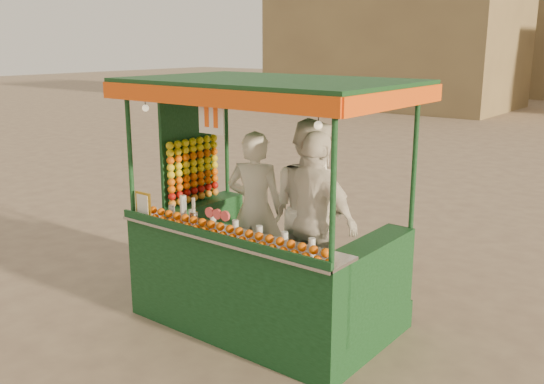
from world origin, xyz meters
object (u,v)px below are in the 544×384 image
Objects in this scene: vendor_right at (316,220)px; juice_cart at (256,248)px; vendor_middle at (310,208)px; vendor_left at (255,209)px.

juice_cart is at bearing 31.26° from vendor_right.
vendor_middle is at bearing -35.11° from vendor_right.
vendor_left is 0.77m from vendor_right.
vendor_left is at bearing 26.74° from vendor_middle.
vendor_middle is 0.28m from vendor_right.
vendor_left is 0.96× the size of vendor_right.
juice_cart reaches higher than vendor_left.
juice_cart is at bearing 60.06° from vendor_middle.
vendor_right is (0.56, 0.21, 0.34)m from juice_cart.
vendor_middle is at bearing 48.86° from juice_cart.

